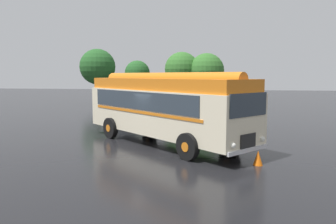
{
  "coord_description": "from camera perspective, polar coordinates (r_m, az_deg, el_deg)",
  "views": [
    {
      "loc": [
        2.71,
        -15.49,
        3.37
      ],
      "look_at": [
        0.11,
        1.72,
        1.4
      ],
      "focal_mm": 35.0,
      "sensor_mm": 36.0,
      "label": 1
    }
  ],
  "objects": [
    {
      "name": "car_mid_left",
      "position": [
        29.67,
        4.3,
        1.56
      ],
      "size": [
        2.07,
        4.26,
        1.66
      ],
      "color": "#144C28",
      "rests_on": "ground"
    },
    {
      "name": "tree_left_of_centre",
      "position": [
        38.29,
        -5.5,
        6.71
      ],
      "size": [
        2.9,
        2.9,
        5.04
      ],
      "color": "#4C3823",
      "rests_on": "ground"
    },
    {
      "name": "tree_far_left",
      "position": [
        39.09,
        -12.2,
        7.66
      ],
      "size": [
        4.11,
        4.11,
        6.38
      ],
      "color": "#4C3823",
      "rests_on": "ground"
    },
    {
      "name": "tree_centre",
      "position": [
        37.33,
        2.34,
        7.55
      ],
      "size": [
        3.86,
        3.86,
        5.97
      ],
      "color": "#4C3823",
      "rests_on": "ground"
    },
    {
      "name": "ground_plane",
      "position": [
        16.08,
        -1.32,
        -5.64
      ],
      "size": [
        120.0,
        120.0,
        0.0
      ],
      "primitive_type": "plane",
      "color": "black"
    },
    {
      "name": "box_van",
      "position": [
        30.48,
        -5.78,
        2.65
      ],
      "size": [
        2.36,
        5.78,
        2.5
      ],
      "color": "silver",
      "rests_on": "ground"
    },
    {
      "name": "traffic_cone",
      "position": [
        12.84,
        15.4,
        -7.73
      ],
      "size": [
        0.36,
        0.36,
        0.55
      ],
      "primitive_type": "cone",
      "color": "orange",
      "rests_on": "ground"
    },
    {
      "name": "vintage_bus",
      "position": [
        15.98,
        -0.78,
        1.16
      ],
      "size": [
        9.18,
        8.5,
        3.49
      ],
      "color": "beige",
      "rests_on": "ground"
    },
    {
      "name": "car_near_left",
      "position": [
        30.01,
        -1.06,
        1.63
      ],
      "size": [
        2.36,
        4.38,
        1.66
      ],
      "color": "silver",
      "rests_on": "ground"
    },
    {
      "name": "tree_right_of_centre",
      "position": [
        36.74,
        6.88,
        7.19
      ],
      "size": [
        3.86,
        3.86,
        5.78
      ],
      "color": "#4C3823",
      "rests_on": "ground"
    }
  ]
}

